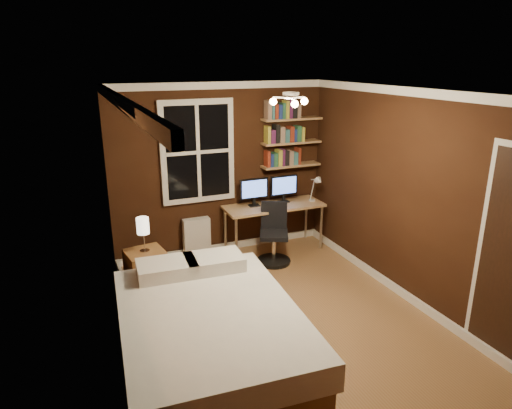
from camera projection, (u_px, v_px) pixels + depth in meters
name	position (u px, v px, depth m)	size (l,w,h in m)	color
floor	(282.00, 317.00, 5.19)	(4.20, 4.20, 0.00)	brown
wall_back	(221.00, 170.00, 6.65)	(3.20, 0.04, 2.50)	black
wall_left	(129.00, 234.00, 4.22)	(0.04, 4.20, 2.50)	black
wall_right	(406.00, 196.00, 5.39)	(0.04, 4.20, 2.50)	black
ceiling	(286.00, 91.00, 4.42)	(3.20, 4.20, 0.02)	white
window	(198.00, 152.00, 6.40)	(1.06, 0.06, 1.46)	white
ceiling_fixture	(291.00, 102.00, 4.37)	(0.44, 0.44, 0.18)	beige
bookshelf_lower	(291.00, 165.00, 6.94)	(0.92, 0.22, 0.03)	#9E774C
books_row_lower	(291.00, 157.00, 6.90)	(0.54, 0.16, 0.23)	maroon
bookshelf_middle	(291.00, 143.00, 6.84)	(0.92, 0.22, 0.03)	#9E774C
books_row_middle	(292.00, 134.00, 6.80)	(0.54, 0.16, 0.23)	navy
bookshelf_upper	(292.00, 119.00, 6.73)	(0.92, 0.22, 0.03)	#9E774C
books_row_upper	(292.00, 110.00, 6.69)	(0.54, 0.16, 0.23)	#2A6340
bed	(209.00, 334.00, 4.30)	(1.72, 2.30, 0.75)	brown
nightstand	(147.00, 272.00, 5.64)	(0.45, 0.45, 0.56)	brown
bedside_lamp	(144.00, 235.00, 5.49)	(0.15, 0.15, 0.43)	white
radiator	(197.00, 238.00, 6.69)	(0.39, 0.14, 0.59)	silver
desk	(274.00, 209.00, 6.83)	(1.50, 0.56, 0.71)	#9E774C
monitor_left	(254.00, 192.00, 6.71)	(0.43, 0.12, 0.42)	black
monitor_right	(284.00, 189.00, 6.89)	(0.43, 0.12, 0.42)	black
desk_lamp	(315.00, 188.00, 6.87)	(0.14, 0.32, 0.44)	silver
office_chair	(274.00, 241.00, 6.50)	(0.51, 0.51, 0.87)	black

